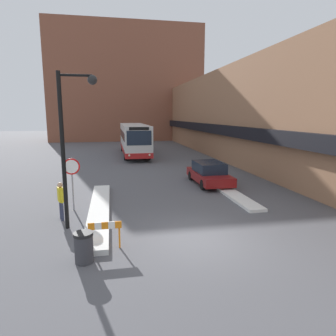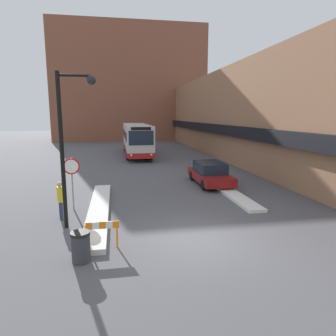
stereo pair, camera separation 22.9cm
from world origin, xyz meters
name	(u,v)px [view 2 (the right image)]	position (x,y,z in m)	size (l,w,h in m)	color
ground_plane	(196,240)	(0.00, 0.00, 0.00)	(160.00, 160.00, 0.00)	#515156
building_row_right	(225,115)	(9.97, 24.00, 4.42)	(5.50, 60.00, 8.87)	#996B4C
building_backdrop_far	(130,84)	(0.00, 45.12, 9.73)	(26.00, 8.00, 19.47)	brown
snow_bank_left	(99,210)	(-3.60, 3.85, 0.10)	(0.90, 9.04, 0.20)	silver
snow_bank_right	(234,195)	(3.60, 5.33, 0.08)	(0.90, 5.93, 0.15)	silver
city_bus	(137,139)	(-0.45, 23.55, 1.82)	(2.62, 12.35, 3.39)	silver
parked_car_front	(210,173)	(3.20, 8.36, 0.72)	(1.90, 4.51, 1.43)	maroon
stop_sign	(72,172)	(-4.79, 4.36, 1.80)	(0.76, 0.08, 2.47)	gray
street_lamp	(69,133)	(-4.48, 2.03, 3.75)	(1.46, 0.36, 6.02)	black
pedestrian	(60,197)	(-5.14, 3.11, 0.98)	(0.33, 0.51, 1.63)	#333851
trash_bin	(81,247)	(-3.88, -0.97, 0.48)	(0.59, 0.59, 0.95)	#38383D
construction_barricade	(103,230)	(-3.26, -0.16, 0.67)	(1.10, 0.06, 0.94)	orange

